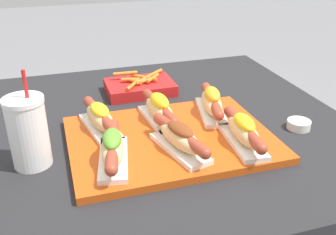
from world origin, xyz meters
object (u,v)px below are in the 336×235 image
hot_dog_1 (180,138)px  sauce_bowl (299,124)px  hot_dog_3 (100,118)px  fries_basket (140,87)px  drink_cup (28,132)px  hot_dog_5 (212,102)px  hot_dog_0 (113,148)px  hot_dog_2 (243,131)px  hot_dog_4 (160,109)px  serving_tray (170,139)px

hot_dog_1 → sauce_bowl: hot_dog_1 is taller
hot_dog_1 → hot_dog_3: 0.22m
hot_dog_1 → fries_basket: (0.01, 0.40, -0.03)m
hot_dog_3 → drink_cup: bearing=-153.3°
hot_dog_3 → sauce_bowl: (0.50, -0.11, -0.04)m
hot_dog_3 → hot_dog_5: (0.30, 0.00, 0.00)m
sauce_bowl → drink_cup: 0.66m
drink_cup → fries_basket: size_ratio=1.05×
hot_dog_0 → hot_dog_2: bearing=-2.6°
sauce_bowl → fries_basket: 0.49m
hot_dog_0 → hot_dog_4: hot_dog_4 is taller
hot_dog_2 → fries_basket: (-0.14, 0.42, -0.03)m
hot_dog_2 → hot_dog_5: hot_dog_5 is taller
hot_dog_4 → drink_cup: size_ratio=0.98×
hot_dog_0 → hot_dog_4: size_ratio=0.99×
fries_basket → drink_cup: bearing=-134.3°
hot_dog_0 → hot_dog_4: (0.15, 0.16, 0.00)m
hot_dog_3 → drink_cup: size_ratio=0.97×
fries_basket → hot_dog_0: bearing=-111.3°
serving_tray → hot_dog_5: bearing=30.5°
sauce_bowl → drink_cup: (-0.66, 0.03, 0.07)m
hot_dog_5 → sauce_bowl: (0.20, -0.11, -0.04)m
hot_dog_4 → sauce_bowl: bearing=-18.1°
sauce_bowl → serving_tray: bearing=175.0°
hot_dog_5 → sauce_bowl: hot_dog_5 is taller
drink_cup → fries_basket: (0.32, 0.33, -0.06)m
serving_tray → hot_dog_3: bearing=152.5°
hot_dog_1 → hot_dog_4: hot_dog_4 is taller
hot_dog_3 → hot_dog_4: 0.15m
serving_tray → drink_cup: size_ratio=2.21×
hot_dog_3 → hot_dog_4: size_ratio=0.99×
hot_dog_1 → hot_dog_0: bearing=-179.4°
hot_dog_3 → fries_basket: hot_dog_3 is taller
sauce_bowl → drink_cup: bearing=177.5°
fries_basket → hot_dog_2: bearing=-71.0°
hot_dog_0 → hot_dog_3: hot_dog_0 is taller
serving_tray → hot_dog_1: size_ratio=2.32×
hot_dog_1 → sauce_bowl: bearing=7.0°
fries_basket → hot_dog_5: bearing=-60.9°
hot_dog_2 → hot_dog_4: size_ratio=1.00×
serving_tray → hot_dog_2: (0.15, -0.09, 0.04)m
drink_cup → hot_dog_2: bearing=-10.4°
hot_dog_0 → drink_cup: drink_cup is taller
hot_dog_2 → hot_dog_3: bearing=151.1°
hot_dog_1 → fries_basket: size_ratio=1.01×
hot_dog_0 → sauce_bowl: (0.49, 0.04, -0.04)m
sauce_bowl → fries_basket: bearing=133.0°
hot_dog_5 → sauce_bowl: bearing=-29.7°
drink_cup → fries_basket: drink_cup is taller
hot_dog_1 → hot_dog_3: bearing=135.5°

